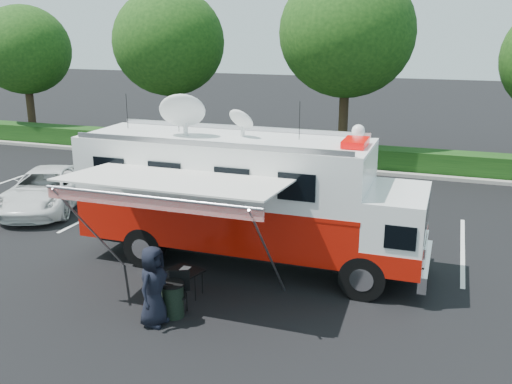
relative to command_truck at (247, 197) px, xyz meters
The scene contains 10 objects.
ground_plane 1.89m from the command_truck, ahead, with size 120.00×120.00×0.00m, color black.
back_border 13.33m from the command_truck, 84.58° to the left, with size 60.00×6.14×8.87m.
stall_lines 3.57m from the command_truck, 97.97° to the left, with size 24.12×5.50×0.01m.
command_truck is the anchor object (origin of this frame).
awning 2.92m from the command_truck, 107.41° to the right, with size 5.02×2.60×3.03m.
white_suv 8.91m from the command_truck, 164.75° to the left, with size 2.29×4.97×1.38m, color silver.
person 4.28m from the command_truck, 101.43° to the right, with size 0.88×0.57×1.80m, color black.
folding_table 2.71m from the command_truck, 107.48° to the right, with size 0.91×0.75×0.67m.
folding_chair 3.40m from the command_truck, 99.94° to the right, with size 0.60×0.64×0.96m.
trash_bin 3.68m from the command_truck, 99.42° to the right, with size 0.53×0.53×0.80m.
Camera 1 is at (4.89, -13.55, 6.25)m, focal length 40.00 mm.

